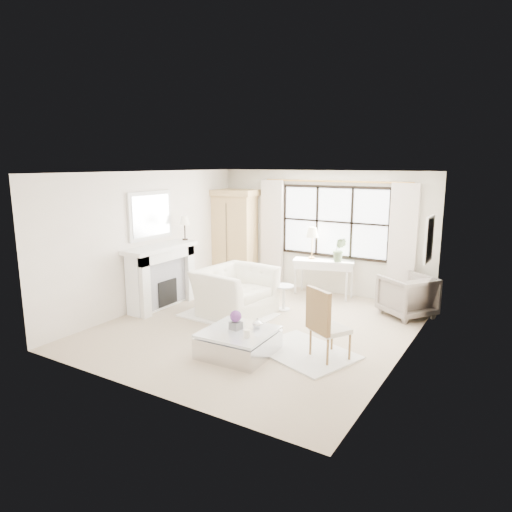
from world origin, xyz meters
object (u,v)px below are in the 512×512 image
(armoire, at_px, (234,236))
(console_table, at_px, (323,278))
(coffee_table, at_px, (238,343))
(club_armchair, at_px, (235,291))

(armoire, height_order, console_table, armoire)
(armoire, xyz_separation_m, coffee_table, (2.45, -3.51, -0.96))
(club_armchair, distance_m, coffee_table, 1.92)
(console_table, xyz_separation_m, coffee_table, (0.14, -3.57, -0.22))
(armoire, height_order, coffee_table, armoire)
(coffee_table, bearing_deg, armoire, 122.60)
(armoire, bearing_deg, club_armchair, -61.37)
(armoire, relative_size, console_table, 1.63)
(club_armchair, xyz_separation_m, coffee_table, (1.10, -1.55, -0.26))
(armoire, relative_size, club_armchair, 1.64)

